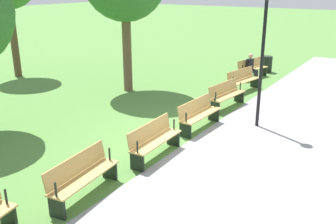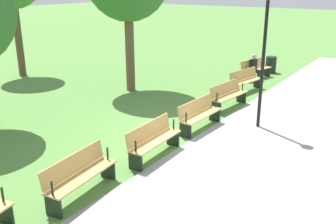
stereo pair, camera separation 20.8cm
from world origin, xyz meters
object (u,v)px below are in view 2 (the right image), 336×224
(bench_0, at_px, (255,68))
(bench_2, at_px, (228,95))
(person_seated, at_px, (255,66))
(bench_1, at_px, (246,80))
(bench_5, at_px, (80,174))
(bench_3, at_px, (199,114))
(trash_bin, at_px, (271,65))
(bench_4, at_px, (153,139))
(lamp_post, at_px, (265,34))

(bench_0, bearing_deg, bench_2, 23.96)
(bench_0, distance_m, person_seated, 0.34)
(bench_1, bearing_deg, bench_5, 11.99)
(bench_1, distance_m, bench_3, 4.73)
(bench_5, relative_size, trash_bin, 2.36)
(trash_bin, bearing_deg, bench_4, 4.24)
(bench_5, bearing_deg, lamp_post, 158.83)
(person_seated, height_order, lamp_post, lamp_post)
(trash_bin, bearing_deg, bench_1, 4.71)
(bench_2, relative_size, bench_4, 1.01)
(bench_1, bearing_deg, bench_4, 13.98)
(bench_5, relative_size, person_seated, 1.56)
(bench_3, bearing_deg, trash_bin, -172.60)
(bench_2, xyz_separation_m, bench_4, (4.73, 0.16, 0.00))
(bench_3, distance_m, bench_4, 2.37)
(lamp_post, xyz_separation_m, trash_bin, (-7.48, -2.25, -2.44))
(bench_3, height_order, person_seated, person_seated)
(bench_0, distance_m, bench_2, 4.73)
(bench_5, xyz_separation_m, lamp_post, (-5.90, 1.60, 2.36))
(trash_bin, bearing_deg, bench_3, 5.40)
(bench_4, bearing_deg, bench_1, -178.02)
(person_seated, bearing_deg, bench_5, 17.70)
(lamp_post, bearing_deg, bench_5, -15.17)
(person_seated, relative_size, lamp_post, 0.29)
(bench_4, bearing_deg, trash_bin, -177.76)
(bench_3, distance_m, trash_bin, 8.69)
(bench_2, distance_m, trash_bin, 6.33)
(bench_1, height_order, lamp_post, lamp_post)
(bench_4, bearing_deg, bench_5, -5.98)
(person_seated, bearing_deg, bench_0, -150.88)
(bench_1, distance_m, person_seated, 2.08)
(bench_2, distance_m, lamp_post, 3.09)
(bench_1, height_order, bench_5, same)
(bench_2, xyz_separation_m, trash_bin, (-6.29, -0.65, -0.08))
(person_seated, bearing_deg, bench_1, 25.50)
(bench_3, height_order, trash_bin, bench_3)
(bench_4, bearing_deg, bench_0, -176.02)
(person_seated, bearing_deg, bench_4, 19.68)
(bench_5, distance_m, trash_bin, 13.40)
(bench_0, distance_m, trash_bin, 1.64)
(bench_0, height_order, bench_5, same)
(bench_1, distance_m, trash_bin, 3.96)
(bench_3, height_order, bench_4, same)
(bench_0, height_order, bench_2, same)
(bench_1, relative_size, bench_3, 1.02)
(bench_0, relative_size, bench_4, 1.02)
(bench_4, xyz_separation_m, lamp_post, (-3.54, 1.44, 2.36))
(bench_5, bearing_deg, bench_1, 175.99)
(bench_1, bearing_deg, bench_2, 17.97)
(bench_4, height_order, person_seated, person_seated)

